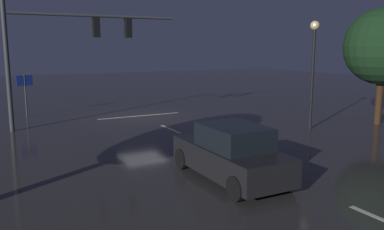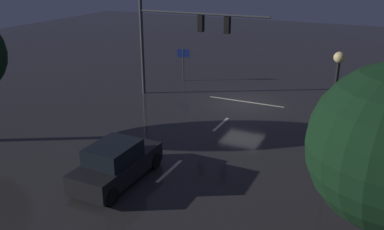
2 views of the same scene
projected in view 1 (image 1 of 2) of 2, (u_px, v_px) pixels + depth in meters
name	position (u px, v px, depth m)	size (l,w,h in m)	color
ground_plane	(142.00, 117.00, 23.08)	(80.00, 80.00, 0.00)	#2D2B2B
traffic_signal_assembly	(67.00, 39.00, 19.70)	(8.63, 0.47, 6.51)	#383A3D
lane_dash_far	(171.00, 129.00, 19.60)	(2.20, 0.16, 0.01)	beige
lane_dash_mid	(241.00, 159.00, 14.37)	(2.20, 0.16, 0.01)	beige
stop_bar	(140.00, 116.00, 23.38)	(5.00, 0.16, 0.01)	beige
car_approaching	(231.00, 154.00, 12.08)	(1.91, 4.38, 1.70)	black
street_lamp_left_kerb	(313.00, 55.00, 19.00)	(0.44, 0.44, 5.22)	black
route_sign	(25.00, 86.00, 22.79)	(0.89, 0.25, 2.46)	#383A3D
tree_left_far	(383.00, 47.00, 20.24)	(3.91, 3.91, 5.99)	#382314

